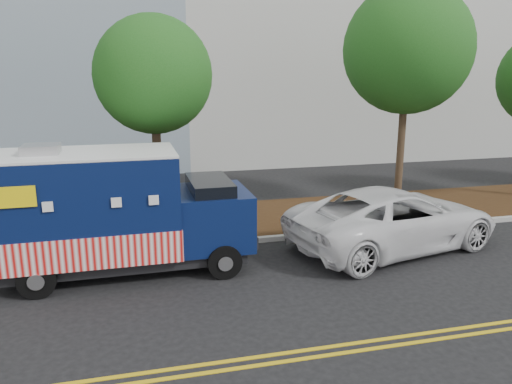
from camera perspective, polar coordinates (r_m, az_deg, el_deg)
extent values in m
plane|color=black|center=(13.03, -9.86, -8.63)|extent=(120.00, 120.00, 0.00)
cube|color=#9E9E99|center=(14.31, -10.32, -6.25)|extent=(120.00, 0.18, 0.15)
cube|color=#32190E|center=(16.30, -10.86, -3.77)|extent=(120.00, 4.00, 0.15)
cube|color=gold|center=(9.08, -7.50, -19.17)|extent=(120.00, 0.10, 0.01)
cube|color=gold|center=(8.87, -7.30, -20.03)|extent=(120.00, 0.10, 0.01)
cylinder|color=#38281C|center=(15.23, -11.14, 2.35)|extent=(0.26, 0.26, 3.94)
sphere|color=#1D5A19|center=(14.94, -11.65, 13.01)|extent=(3.38, 3.38, 3.38)
cylinder|color=#38281C|center=(18.49, 16.21, 4.95)|extent=(0.26, 0.26, 4.51)
sphere|color=#1D5A19|center=(18.31, 16.94, 15.35)|extent=(4.37, 4.37, 4.37)
cube|color=#473828|center=(14.24, -15.27, -1.87)|extent=(0.06, 0.06, 2.40)
cube|color=black|center=(12.95, -14.24, -7.00)|extent=(5.64, 1.96, 0.28)
cube|color=#091642|center=(12.58, -18.72, -1.31)|extent=(4.24, 2.35, 2.41)
cube|color=red|center=(12.82, -18.43, -5.00)|extent=(4.28, 2.41, 0.75)
cube|color=white|center=(12.33, -19.16, 4.19)|extent=(4.24, 2.35, 0.06)
cube|color=#B7B7BA|center=(12.42, -23.37, 4.50)|extent=(0.81, 0.81, 0.22)
cube|color=#091642|center=(12.85, -5.02, -2.86)|extent=(1.83, 2.18, 1.41)
cube|color=black|center=(12.66, -5.31, 0.04)|extent=(1.02, 1.97, 0.65)
cube|color=black|center=(13.17, -1.01, -4.55)|extent=(0.10, 2.01, 0.30)
cube|color=#B7B7BA|center=(13.70, -17.18, 0.23)|extent=(1.81, 0.06, 1.10)
cube|color=yellow|center=(11.52, -26.78, -0.59)|extent=(1.20, 0.03, 0.45)
cube|color=yellow|center=(13.81, -24.83, 1.80)|extent=(1.20, 0.03, 0.45)
cylinder|color=black|center=(12.19, -3.64, -7.93)|extent=(0.85, 0.29, 0.84)
cylinder|color=black|center=(14.08, -5.26, -4.92)|extent=(0.85, 0.29, 0.84)
cylinder|color=black|center=(12.18, -23.76, -9.15)|extent=(0.85, 0.29, 0.84)
cylinder|color=black|center=(14.07, -22.53, -5.97)|extent=(0.85, 0.29, 0.84)
imported|color=white|center=(14.56, 15.50, -2.93)|extent=(6.67, 4.17, 1.72)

